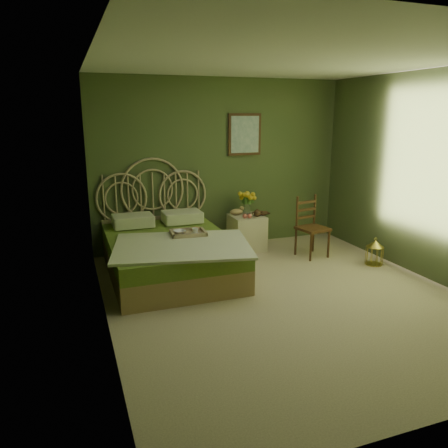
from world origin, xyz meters
name	(u,v)px	position (x,y,z in m)	size (l,w,h in m)	color
floor	(286,297)	(0.00, 0.00, 0.00)	(4.50, 4.50, 0.00)	beige
ceiling	(294,59)	(0.00, 0.00, 2.60)	(4.50, 4.50, 0.00)	silver
wall_back	(221,164)	(0.00, 2.25, 1.30)	(4.00, 4.00, 0.00)	#4A562D
wall_left	(99,198)	(-2.00, 0.00, 1.30)	(4.50, 4.50, 0.00)	#4A562D
wall_right	(433,177)	(2.00, 0.00, 1.30)	(4.50, 4.50, 0.00)	#4A562D
wall_art	(245,134)	(0.39, 2.22, 1.75)	(0.54, 0.04, 0.64)	#321D0D
bed	(169,251)	(-1.08, 1.24, 0.31)	(1.82, 2.30, 1.42)	#A08450
nightstand	(247,227)	(0.29, 1.87, 0.35)	(0.49, 0.49, 0.97)	beige
chair	(310,223)	(1.07, 1.29, 0.50)	(0.46, 0.46, 0.89)	#321D0D
birdcage	(374,253)	(1.70, 0.59, 0.17)	(0.23, 0.23, 0.35)	#B29B39
book_lower	(257,214)	(0.47, 1.87, 0.55)	(0.17, 0.23, 0.02)	#381E0F
book_upper	(257,213)	(0.47, 1.87, 0.57)	(0.15, 0.21, 0.02)	#472819
cereal_bowl	(180,232)	(-0.94, 1.19, 0.57)	(0.16, 0.16, 0.04)	white
coffee_cup	(195,231)	(-0.76, 1.08, 0.59)	(0.09, 0.09, 0.08)	white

